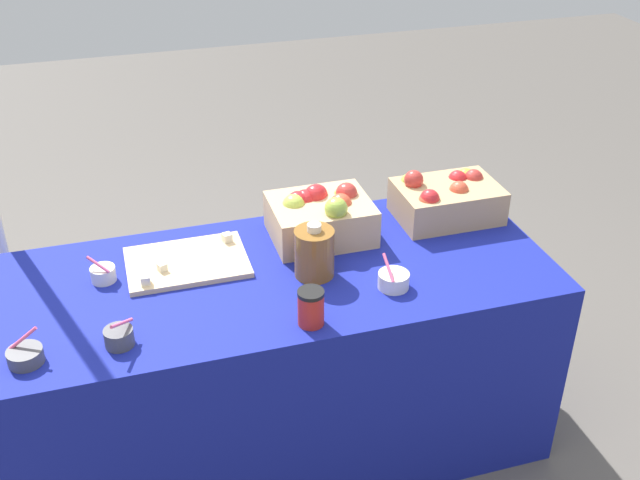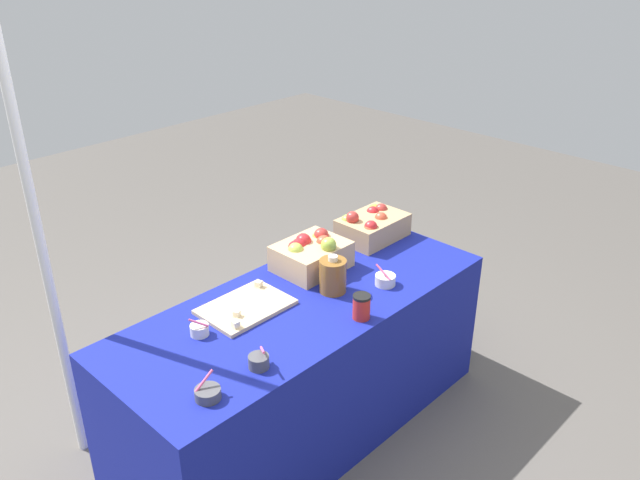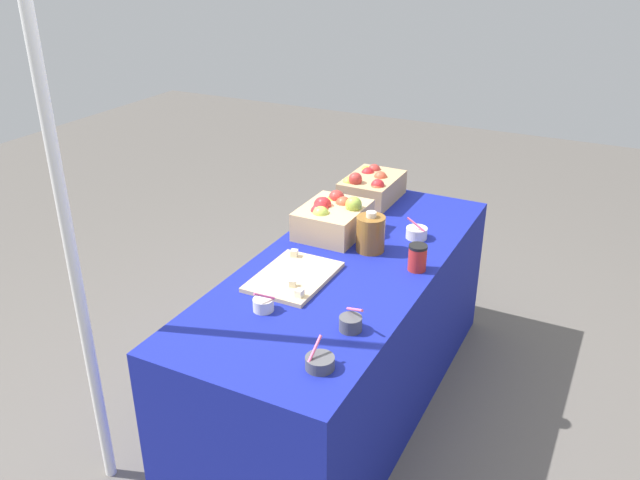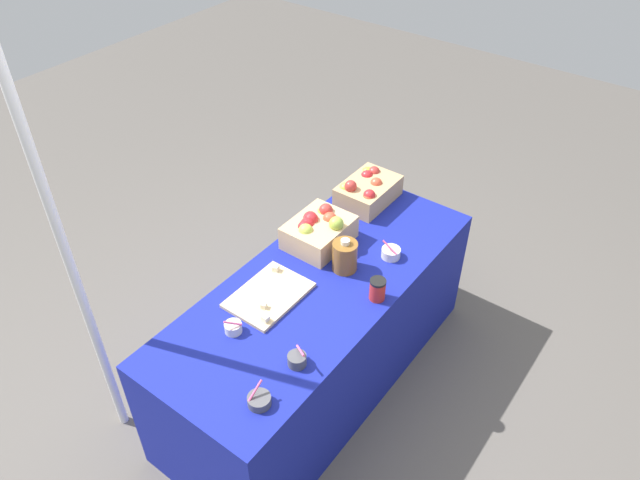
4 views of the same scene
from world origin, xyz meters
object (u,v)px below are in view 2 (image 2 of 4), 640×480
at_px(tent_pole, 39,236).
at_px(coffee_cup, 361,307).
at_px(cider_jug, 333,276).
at_px(apple_crate_left, 372,226).
at_px(sample_bowl_mid, 208,393).
at_px(cutting_board_front, 246,307).
at_px(sample_bowl_extra, 385,280).
at_px(apple_crate_middle, 311,253).
at_px(sample_bowl_far, 199,330).
at_px(sample_bowl_near, 259,361).

bearing_deg(tent_pole, coffee_cup, -45.46).
bearing_deg(cider_jug, tent_pole, 145.38).
bearing_deg(coffee_cup, apple_crate_left, 36.64).
height_order(apple_crate_left, sample_bowl_mid, apple_crate_left).
bearing_deg(cutting_board_front, tent_pole, 140.13).
relative_size(apple_crate_left, cider_jug, 1.97).
height_order(sample_bowl_mid, cider_jug, cider_jug).
bearing_deg(cider_jug, sample_bowl_extra, -33.14).
distance_m(apple_crate_middle, cider_jug, 0.25).
bearing_deg(coffee_cup, cutting_board_front, 125.67).
xyz_separation_m(cutting_board_front, tent_pole, (-0.64, 0.53, 0.40)).
bearing_deg(sample_bowl_mid, cutting_board_front, 36.90).
bearing_deg(sample_bowl_far, sample_bowl_mid, -122.55).
height_order(sample_bowl_near, sample_bowl_mid, sample_bowl_near).
xyz_separation_m(apple_crate_left, coffee_cup, (-0.65, -0.48, -0.02)).
height_order(apple_crate_left, coffee_cup, apple_crate_left).
height_order(coffee_cup, tent_pole, tent_pole).
relative_size(apple_crate_left, sample_bowl_mid, 3.62).
bearing_deg(apple_crate_left, cider_jug, -157.56).
distance_m(cutting_board_front, sample_bowl_near, 0.44).
xyz_separation_m(apple_crate_left, cutting_board_front, (-0.96, -0.06, -0.06)).
relative_size(apple_crate_left, coffee_cup, 3.20).
distance_m(sample_bowl_near, cider_jug, 0.66).
relative_size(cider_jug, coffee_cup, 1.63).
bearing_deg(apple_crate_middle, cutting_board_front, -173.11).
height_order(apple_crate_left, sample_bowl_near, apple_crate_left).
distance_m(apple_crate_left, sample_bowl_mid, 1.51).
relative_size(sample_bowl_mid, tent_pole, 0.04).
relative_size(apple_crate_left, cutting_board_front, 0.93).
bearing_deg(sample_bowl_mid, coffee_cup, -3.93).
bearing_deg(cutting_board_front, sample_bowl_mid, -143.10).
bearing_deg(sample_bowl_mid, apple_crate_middle, 23.75).
xyz_separation_m(cutting_board_front, cider_jug, (0.39, -0.18, 0.07)).
height_order(apple_crate_left, apple_crate_middle, apple_crate_middle).
relative_size(cutting_board_front, sample_bowl_extra, 3.67).
bearing_deg(sample_bowl_far, apple_crate_left, 3.55).
height_order(cutting_board_front, coffee_cup, coffee_cup).
distance_m(apple_crate_middle, sample_bowl_far, 0.75).
height_order(sample_bowl_mid, sample_bowl_far, sample_bowl_mid).
distance_m(apple_crate_left, sample_bowl_far, 1.23).
distance_m(cutting_board_front, cider_jug, 0.43).
relative_size(sample_bowl_mid, cider_jug, 0.54).
bearing_deg(coffee_cup, apple_crate_middle, 70.09).
bearing_deg(sample_bowl_far, coffee_cup, -35.42).
bearing_deg(sample_bowl_near, apple_crate_left, 19.55).
height_order(sample_bowl_mid, coffee_cup, coffee_cup).
xyz_separation_m(sample_bowl_mid, coffee_cup, (0.80, -0.05, 0.04)).
xyz_separation_m(apple_crate_middle, cutting_board_front, (-0.48, -0.06, -0.07)).
bearing_deg(sample_bowl_far, cutting_board_front, 3.73).
xyz_separation_m(sample_bowl_far, tent_pole, (-0.37, 0.55, 0.38)).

